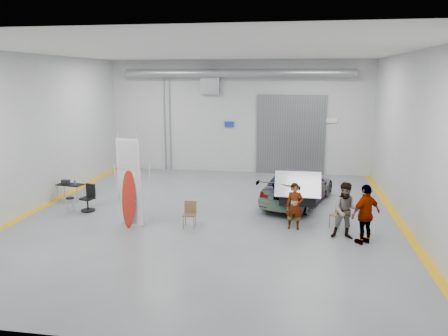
% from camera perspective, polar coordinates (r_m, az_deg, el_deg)
% --- Properties ---
extents(ground, '(16.00, 16.00, 0.00)m').
position_cam_1_polar(ground, '(16.41, -1.84, -6.37)').
color(ground, slate).
rests_on(ground, ground).
extents(room_shell, '(14.02, 16.18, 6.01)m').
position_cam_1_polar(room_shell, '(17.76, 0.24, 8.46)').
color(room_shell, '#B4B7B9').
rests_on(room_shell, ground).
extents(sedan_car, '(3.39, 5.22, 1.41)m').
position_cam_1_polar(sedan_car, '(18.22, 9.58, -2.38)').
color(sedan_car, silver).
rests_on(sedan_car, ground).
extents(person_a, '(0.59, 0.40, 1.61)m').
position_cam_1_polar(person_a, '(15.11, 9.20, -4.94)').
color(person_a, '#875F49').
rests_on(person_a, ground).
extents(person_b, '(0.92, 0.71, 1.86)m').
position_cam_1_polar(person_b, '(14.55, 15.67, -5.40)').
color(person_b, teal).
rests_on(person_b, ground).
extents(person_c, '(1.16, 1.02, 1.91)m').
position_cam_1_polar(person_c, '(14.30, 18.02, -5.76)').
color(person_c, '#A56737').
rests_on(person_c, ground).
extents(surfboard_display, '(0.92, 0.40, 3.29)m').
position_cam_1_polar(surfboard_display, '(15.26, -12.11, -2.84)').
color(surfboard_display, white).
rests_on(surfboard_display, ground).
extents(folding_chair_near, '(0.44, 0.46, 0.89)m').
position_cam_1_polar(folding_chair_near, '(15.27, -4.51, -6.73)').
color(folding_chair_near, brown).
rests_on(folding_chair_near, ground).
extents(folding_chair_far, '(0.60, 0.67, 0.92)m').
position_cam_1_polar(folding_chair_far, '(15.67, 14.60, -6.57)').
color(folding_chair_far, brown).
rests_on(folding_chair_far, ground).
extents(shop_stool, '(0.33, 0.33, 0.64)m').
position_cam_1_polar(shop_stool, '(17.64, -19.40, -4.67)').
color(shop_stool, black).
rests_on(shop_stool, ground).
extents(work_table, '(1.16, 0.71, 0.89)m').
position_cam_1_polar(work_table, '(19.54, -19.59, -2.00)').
color(work_table, gray).
rests_on(work_table, ground).
extents(office_chair, '(0.55, 0.57, 1.03)m').
position_cam_1_polar(office_chair, '(17.80, -17.31, -3.94)').
color(office_chair, black).
rests_on(office_chair, ground).
extents(trunk_lid, '(1.64, 1.00, 0.04)m').
position_cam_1_polar(trunk_lid, '(15.93, 9.67, -1.77)').
color(trunk_lid, silver).
rests_on(trunk_lid, sedan_car).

